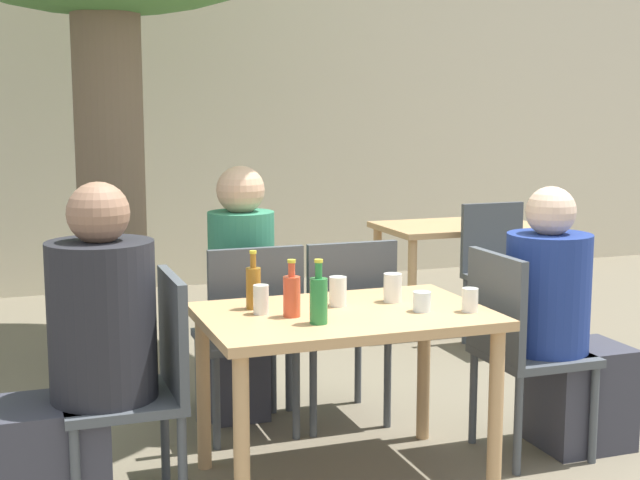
% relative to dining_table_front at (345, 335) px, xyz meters
% --- Properties ---
extents(ground_plane, '(30.00, 30.00, 0.00)m').
position_rel_dining_table_front_xyz_m(ground_plane, '(0.00, 0.00, -0.62)').
color(ground_plane, '#706651').
extents(cafe_building_wall, '(10.00, 0.08, 2.80)m').
position_rel_dining_table_front_xyz_m(cafe_building_wall, '(0.00, 4.28, 0.78)').
color(cafe_building_wall, beige).
rests_on(cafe_building_wall, ground_plane).
extents(dining_table_front, '(1.16, 0.77, 0.72)m').
position_rel_dining_table_front_xyz_m(dining_table_front, '(0.00, 0.00, 0.00)').
color(dining_table_front, tan).
rests_on(dining_table_front, ground_plane).
extents(dining_table_back, '(1.09, 0.70, 0.72)m').
position_rel_dining_table_front_xyz_m(dining_table_back, '(1.71, 2.23, -0.01)').
color(dining_table_back, tan).
rests_on(dining_table_back, ground_plane).
extents(patio_chair_0, '(0.44, 0.44, 0.92)m').
position_rel_dining_table_front_xyz_m(patio_chair_0, '(-0.81, 0.00, -0.10)').
color(patio_chair_0, '#474C51').
rests_on(patio_chair_0, ground_plane).
extents(patio_chair_1, '(0.44, 0.44, 0.92)m').
position_rel_dining_table_front_xyz_m(patio_chair_1, '(0.81, 0.00, -0.10)').
color(patio_chair_1, '#474C51').
rests_on(patio_chair_1, ground_plane).
extents(patio_chair_2, '(0.44, 0.44, 0.92)m').
position_rel_dining_table_front_xyz_m(patio_chair_2, '(-0.23, 0.62, -0.10)').
color(patio_chair_2, '#474C51').
rests_on(patio_chair_2, ground_plane).
extents(patio_chair_3, '(0.44, 0.44, 0.92)m').
position_rel_dining_table_front_xyz_m(patio_chair_3, '(0.23, 0.62, -0.10)').
color(patio_chair_3, '#474C51').
rests_on(patio_chair_3, ground_plane).
extents(patio_chair_4, '(0.44, 0.44, 0.92)m').
position_rel_dining_table_front_xyz_m(patio_chair_4, '(1.71, 1.65, -0.10)').
color(patio_chair_4, '#474C51').
rests_on(patio_chair_4, ground_plane).
extents(person_seated_0, '(0.60, 0.40, 1.28)m').
position_rel_dining_table_front_xyz_m(person_seated_0, '(-1.04, -0.00, -0.04)').
color(person_seated_0, '#383842').
rests_on(person_seated_0, ground_plane).
extents(person_seated_1, '(0.59, 0.37, 1.20)m').
position_rel_dining_table_front_xyz_m(person_seated_1, '(1.05, -0.00, -0.08)').
color(person_seated_1, '#383842').
rests_on(person_seated_1, ground_plane).
extents(person_seated_2, '(0.32, 0.56, 1.27)m').
position_rel_dining_table_front_xyz_m(person_seated_2, '(-0.23, 0.85, -0.05)').
color(person_seated_2, '#383842').
rests_on(person_seated_2, ground_plane).
extents(green_bottle_0, '(0.07, 0.07, 0.25)m').
position_rel_dining_table_front_xyz_m(green_bottle_0, '(-0.17, -0.15, 0.19)').
color(green_bottle_0, '#287A38').
rests_on(green_bottle_0, dining_table_front).
extents(amber_bottle_1, '(0.06, 0.06, 0.24)m').
position_rel_dining_table_front_xyz_m(amber_bottle_1, '(-0.33, 0.17, 0.19)').
color(amber_bottle_1, '#9E661E').
rests_on(amber_bottle_1, dining_table_front).
extents(soda_bottle_2, '(0.07, 0.07, 0.23)m').
position_rel_dining_table_front_xyz_m(soda_bottle_2, '(-0.23, -0.01, 0.19)').
color(soda_bottle_2, '#DB4C2D').
rests_on(soda_bottle_2, dining_table_front).
extents(drinking_glass_0, '(0.07, 0.07, 0.08)m').
position_rel_dining_table_front_xyz_m(drinking_glass_0, '(0.29, -0.10, 0.14)').
color(drinking_glass_0, silver).
rests_on(drinking_glass_0, dining_table_front).
extents(drinking_glass_1, '(0.08, 0.08, 0.12)m').
position_rel_dining_table_front_xyz_m(drinking_glass_1, '(0.26, 0.10, 0.16)').
color(drinking_glass_1, silver).
rests_on(drinking_glass_1, dining_table_front).
extents(drinking_glass_2, '(0.06, 0.06, 0.12)m').
position_rel_dining_table_front_xyz_m(drinking_glass_2, '(-0.33, 0.07, 0.16)').
color(drinking_glass_2, silver).
rests_on(drinking_glass_2, dining_table_front).
extents(drinking_glass_3, '(0.07, 0.07, 0.12)m').
position_rel_dining_table_front_xyz_m(drinking_glass_3, '(0.01, 0.10, 0.16)').
color(drinking_glass_3, silver).
rests_on(drinking_glass_3, dining_table_front).
extents(drinking_glass_4, '(0.07, 0.07, 0.10)m').
position_rel_dining_table_front_xyz_m(drinking_glass_4, '(0.48, -0.17, 0.15)').
color(drinking_glass_4, silver).
rests_on(drinking_glass_4, dining_table_front).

